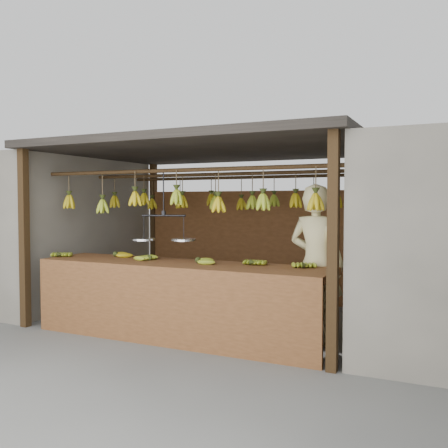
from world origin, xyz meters
The scene contains 8 objects.
ground centered at (0.00, 0.00, 0.00)m, with size 80.00×80.00×0.00m, color #5B5B57.
stall centered at (0.00, 0.33, 1.97)m, with size 4.30×3.30×2.40m.
neighbor_left centered at (-3.60, 0.00, 1.15)m, with size 3.00×3.00×2.30m, color slate.
counter centered at (0.10, -1.23, 0.71)m, with size 3.64×0.82×0.96m.
hanging_bananas centered at (-0.01, -0.01, 1.62)m, with size 3.60×2.22×0.39m.
balance_scale centered at (-0.20, -1.00, 1.20)m, with size 0.77×0.45×0.86m.
vendor centered at (1.60, -0.60, 0.91)m, with size 0.66×0.44×1.82m, color beige.
bag_bundles centered at (1.94, 1.35, 0.97)m, with size 0.08×0.26×1.26m.
Camera 1 is at (3.09, -6.18, 1.63)m, focal length 40.00 mm.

